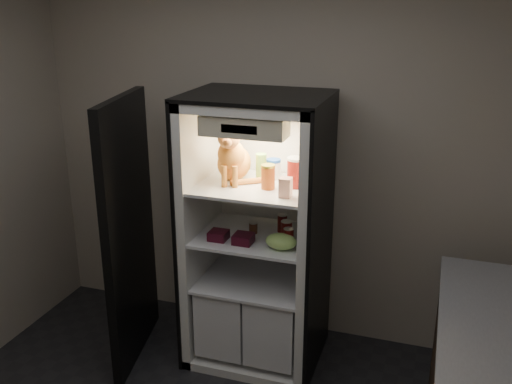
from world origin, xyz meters
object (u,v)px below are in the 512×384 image
mayo_tub (274,169)px  grape_bag (281,241)px  soda_can_b (287,231)px  refrigerator (258,251)px  pepper_jar (296,172)px  berry_box_right (243,239)px  tabby_cat (233,158)px  soda_can_c (289,237)px  soda_can_a (282,223)px  cream_carton (286,187)px  parmesan_shaker (261,167)px  salsa_jar (268,177)px  berry_box_left (218,235)px  condiment_jar (253,227)px

mayo_tub → grape_bag: bearing=-65.1°
soda_can_b → refrigerator: bearing=157.3°
pepper_jar → berry_box_right: pepper_jar is taller
tabby_cat → soda_can_c: 0.63m
soda_can_a → soda_can_b: bearing=-63.9°
mayo_tub → soda_can_c: bearing=-56.0°
mayo_tub → cream_carton: 0.37m
cream_carton → soda_can_a: size_ratio=1.00×
cream_carton → soda_can_a: bearing=108.7°
parmesan_shaker → soda_can_b: parmesan_shaker is taller
salsa_jar → soda_can_a: (0.06, 0.15, -0.37)m
soda_can_b → berry_box_right: bearing=-153.5°
mayo_tub → berry_box_right: 0.51m
soda_can_b → berry_box_right: 0.28m
pepper_jar → cream_carton: (-0.01, -0.21, -0.04)m
parmesan_shaker → mayo_tub: parmesan_shaker is taller
cream_carton → soda_can_c: size_ratio=1.00×
soda_can_b → berry_box_left: (-0.43, -0.12, -0.04)m
grape_bag → berry_box_right: bearing=178.3°
tabby_cat → pepper_jar: 0.42m
salsa_jar → berry_box_left: (-0.30, -0.10, -0.40)m
pepper_jar → condiment_jar: 0.49m
soda_can_a → condiment_jar: (-0.18, -0.08, -0.02)m
soda_can_b → soda_can_c: size_ratio=1.13×
cream_carton → condiment_jar: 0.50m
pepper_jar → cream_carton: size_ratio=1.60×
cream_carton → soda_can_b: bearing=100.5°
mayo_tub → soda_can_a: mayo_tub is taller
refrigerator → pepper_jar: 0.65m
grape_bag → soda_can_b: bearing=90.8°
condiment_jar → berry_box_left: bearing=-136.1°
parmesan_shaker → condiment_jar: size_ratio=2.32×
berry_box_right → cream_carton: bearing=-2.1°
mayo_tub → berry_box_right: bearing=-107.7°
refrigerator → soda_can_c: bearing=-33.8°
condiment_jar → grape_bag: bearing=-36.9°
refrigerator → berry_box_right: (-0.03, -0.22, 0.18)m
cream_carton → berry_box_left: 0.59m
cream_carton → grape_bag: (-0.02, 0.00, -0.36)m
tabby_cat → condiment_jar: size_ratio=5.44×
tabby_cat → berry_box_left: (-0.04, -0.17, -0.48)m
tabby_cat → berry_box_left: bearing=-114.2°
soda_can_c → condiment_jar: size_ratio=1.52×
mayo_tub → pepper_jar: bearing=-33.7°
grape_bag → berry_box_left: bearing=178.5°
mayo_tub → soda_can_b: 0.43m
soda_can_b → grape_bag: bearing=-89.2°
soda_can_b → condiment_jar: soda_can_b is taller
tabby_cat → condiment_jar: 0.49m
soda_can_a → berry_box_left: (-0.36, -0.26, -0.03)m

